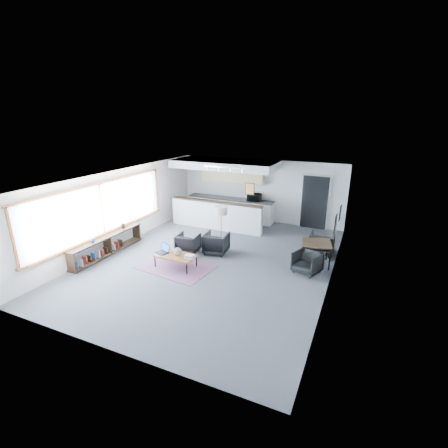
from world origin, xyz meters
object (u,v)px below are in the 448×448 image
at_px(book_stack, 190,256).
at_px(dining_table, 317,244).
at_px(ceramic_pot, 178,251).
at_px(armchair_left, 188,242).
at_px(coffee_table, 176,256).
at_px(floor_lamp, 221,212).
at_px(microwave, 254,196).
at_px(dining_chair_near, 307,263).
at_px(dining_chair_far, 322,244).
at_px(armchair_right, 216,242).
at_px(laptop, 164,250).

xyz_separation_m(book_stack, dining_table, (3.27, 1.91, 0.21)).
xyz_separation_m(ceramic_pot, armchair_left, (-0.28, 1.08, -0.16)).
xyz_separation_m(coffee_table, floor_lamp, (0.60, 1.92, 0.91)).
distance_m(coffee_table, microwave, 5.14).
height_order(dining_table, microwave, microwave).
distance_m(book_stack, dining_chair_near, 3.38).
height_order(dining_chair_near, microwave, microwave).
relative_size(ceramic_pot, floor_lamp, 0.16).
xyz_separation_m(book_stack, dining_chair_far, (3.32, 2.82, -0.10)).
relative_size(coffee_table, dining_table, 1.21).
bearing_deg(book_stack, floor_lamp, 86.29).
bearing_deg(dining_table, coffee_table, -152.86).
relative_size(armchair_right, dining_table, 0.77).
relative_size(book_stack, armchair_left, 0.42).
bearing_deg(dining_chair_far, coffee_table, 35.72).
bearing_deg(dining_chair_near, book_stack, -138.24).
bearing_deg(book_stack, microwave, 87.67).
bearing_deg(laptop, armchair_left, 99.64).
xyz_separation_m(book_stack, armchair_right, (0.17, 1.44, -0.05)).
height_order(ceramic_pot, dining_chair_near, ceramic_pot).
xyz_separation_m(floor_lamp, dining_table, (3.15, -0.00, -0.64)).
bearing_deg(laptop, dining_chair_far, 54.33).
height_order(armchair_left, dining_chair_far, armchair_left).
distance_m(armchair_right, dining_table, 3.15).
bearing_deg(book_stack, dining_chair_near, 21.22).
bearing_deg(ceramic_pot, armchair_right, 68.03).
height_order(floor_lamp, dining_table, floor_lamp).
bearing_deg(armchair_right, laptop, 47.22).
height_order(laptop, book_stack, laptop).
bearing_deg(armchair_right, ceramic_pot, 62.27).
height_order(ceramic_pot, armchair_left, armchair_left).
bearing_deg(laptop, armchair_right, 73.74).
bearing_deg(armchair_left, coffee_table, 94.55).
height_order(laptop, dining_chair_near, laptop).
bearing_deg(dining_chair_near, dining_chair_far, 104.48).
relative_size(armchair_right, dining_chair_near, 1.26).
relative_size(coffee_table, armchair_right, 1.59).
height_order(floor_lamp, dining_chair_far, floor_lamp).
height_order(laptop, floor_lamp, floor_lamp).
relative_size(ceramic_pot, dining_chair_far, 0.36).
bearing_deg(book_stack, armchair_left, 122.49).
bearing_deg(dining_chair_near, armchair_right, -163.68).
xyz_separation_m(floor_lamp, microwave, (0.08, 3.11, -0.16)).
bearing_deg(dining_chair_near, microwave, 148.23).
xyz_separation_m(armchair_right, floor_lamp, (-0.04, 0.47, 0.89)).
bearing_deg(coffee_table, armchair_right, 67.14).
height_order(coffee_table, armchair_right, armchair_right).
bearing_deg(dining_chair_near, ceramic_pot, -140.71).
relative_size(ceramic_pot, microwave, 0.43).
distance_m(dining_table, dining_chair_far, 0.96).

